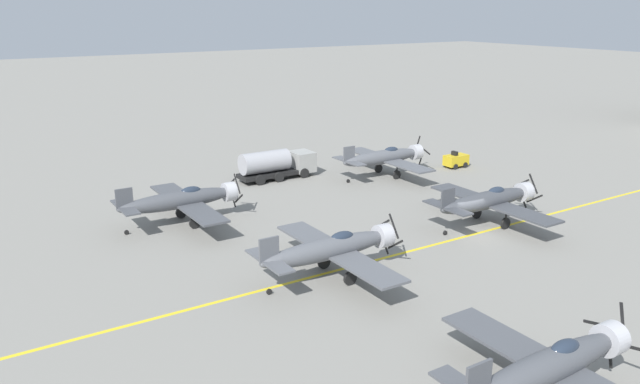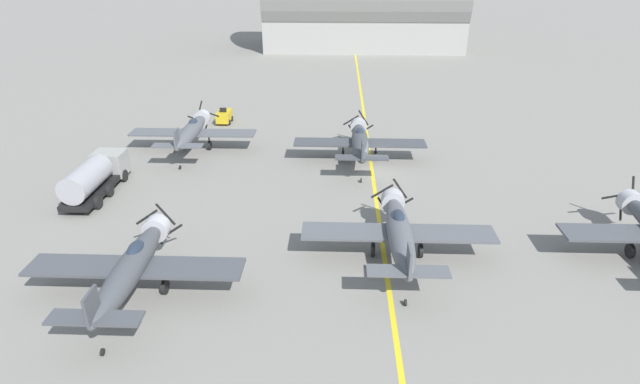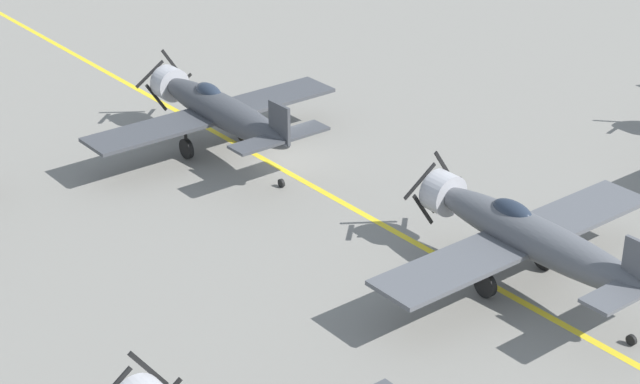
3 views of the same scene
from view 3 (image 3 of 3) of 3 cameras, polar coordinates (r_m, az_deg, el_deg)
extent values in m
plane|color=gray|center=(46.16, -2.52, 1.49)|extent=(400.00, 400.00, 0.00)
cube|color=yellow|center=(46.16, -2.52, 1.49)|extent=(0.30, 160.00, 0.01)
ellipsoid|color=#404348|center=(46.40, -5.17, 4.30)|extent=(1.50, 9.50, 1.42)
cylinder|color=#B7B7BC|center=(49.96, -8.02, 5.75)|extent=(1.58, 0.90, 1.58)
ellipsoid|color=#232D3D|center=(47.10, -5.97, 5.33)|extent=(0.80, 1.70, 0.76)
cube|color=#404348|center=(47.13, -5.67, 4.18)|extent=(12.00, 2.10, 0.16)
cube|color=#404348|center=(43.23, -2.17, 2.92)|extent=(4.40, 1.10, 0.12)
cube|color=#404348|center=(42.98, -2.18, 3.72)|extent=(0.14, 1.30, 1.60)
sphere|color=black|center=(50.37, -8.31, 5.90)|extent=(0.56, 0.56, 0.56)
cube|color=black|center=(50.40, -8.72, 5.00)|extent=(1.07, 0.06, 1.54)
cube|color=black|center=(50.87, -7.57, 5.59)|extent=(1.54, 0.06, 1.07)
cube|color=black|center=(50.35, -7.90, 6.81)|extent=(1.07, 0.06, 1.54)
cube|color=black|center=(49.87, -9.07, 6.23)|extent=(1.54, 0.06, 1.07)
cylinder|color=black|center=(46.64, -7.18, 3.02)|extent=(0.14, 0.14, 1.26)
cylinder|color=black|center=(46.89, -7.13, 2.31)|extent=(0.22, 0.90, 0.90)
cylinder|color=black|center=(48.12, -4.14, 3.90)|extent=(0.14, 0.14, 1.26)
cylinder|color=black|center=(48.36, -4.12, 3.21)|extent=(0.22, 0.90, 0.90)
cylinder|color=black|center=(44.01, -2.08, 0.48)|extent=(0.12, 0.36, 0.36)
cube|color=black|center=(28.60, -9.14, -9.32)|extent=(1.11, 0.06, 1.52)
ellipsoid|color=#55575C|center=(36.54, 11.46, -2.45)|extent=(1.50, 9.50, 1.42)
cylinder|color=#B7B7BC|center=(39.17, 6.59, -0.05)|extent=(1.58, 0.90, 1.58)
ellipsoid|color=#232D3D|center=(36.92, 10.21, -1.03)|extent=(0.80, 1.70, 0.76)
cube|color=#55575C|center=(37.12, 10.54, -2.48)|extent=(12.00, 2.10, 0.16)
cube|color=#55575C|center=(34.38, 16.61, -4.73)|extent=(4.40, 1.10, 0.12)
sphere|color=black|center=(39.49, 6.08, 0.20)|extent=(0.56, 0.56, 0.56)
cube|color=black|center=(39.50, 6.65, 1.34)|extent=(1.11, 0.06, 1.52)
cube|color=black|center=(38.81, 5.35, 0.58)|extent=(1.52, 0.06, 1.11)
cube|color=black|center=(39.49, 5.51, -0.93)|extent=(1.11, 0.06, 1.52)
cube|color=black|center=(40.16, 6.79, -0.15)|extent=(1.52, 0.06, 1.11)
cylinder|color=black|center=(36.43, 8.88, -4.06)|extent=(0.14, 0.14, 1.26)
cylinder|color=black|center=(36.74, 8.81, -4.91)|extent=(0.22, 0.90, 0.90)
cylinder|color=black|center=(38.45, 11.96, -2.63)|extent=(0.14, 0.14, 1.26)
cylinder|color=black|center=(38.75, 11.87, -3.45)|extent=(0.22, 0.90, 0.90)
cylinder|color=black|center=(35.39, 16.27, -7.59)|extent=(0.12, 0.36, 0.36)
camera|label=1|loc=(55.77, 53.46, 13.48)|focal=35.00mm
camera|label=2|loc=(22.25, 67.66, 5.73)|focal=28.00mm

